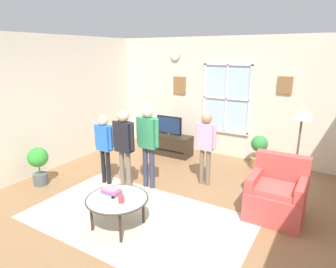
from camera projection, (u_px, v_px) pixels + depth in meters
name	position (u px, v px, depth m)	size (l,w,h in m)	color
ground_plane	(151.00, 215.00, 4.27)	(6.05, 6.61, 0.02)	olive
back_wall	(227.00, 98.00, 6.43)	(5.45, 0.17, 2.64)	beige
side_wall_left	(23.00, 108.00, 5.28)	(0.12, 6.01, 2.64)	beige
area_rug	(137.00, 218.00, 4.16)	(3.17, 1.82, 0.01)	#C6B29E
tv_stand	(169.00, 144.00, 6.73)	(1.07, 0.42, 0.47)	#2D2319
television	(169.00, 125.00, 6.60)	(0.62, 0.08, 0.43)	#4C4C4C
armchair	(277.00, 195.00, 4.16)	(0.76, 0.74, 0.87)	#D14C47
coffee_table	(117.00, 200.00, 3.86)	(0.84, 0.84, 0.44)	#99B2B7
book_stack	(111.00, 191.00, 3.95)	(0.25, 0.16, 0.09)	#7AB0B7
cup	(121.00, 199.00, 3.73)	(0.08, 0.08, 0.10)	#BF3F3F
remote_near_books	(114.00, 195.00, 3.90)	(0.04, 0.14, 0.02)	black
person_black_shirt	(124.00, 141.00, 4.79)	(0.42, 0.19, 1.40)	#726656
person_green_shirt	(148.00, 138.00, 4.89)	(0.44, 0.20, 1.46)	#333851
person_blue_shirt	(104.00, 142.00, 5.07)	(0.38, 0.17, 1.26)	black
person_pink_shirt	(206.00, 141.00, 5.03)	(0.39, 0.18, 1.31)	#726656
potted_plant_by_window	(259.00, 151.00, 5.88)	(0.33, 0.33, 0.69)	#9E6B4C
potted_plant_corner	(38.00, 162.00, 5.12)	(0.35, 0.35, 0.70)	#4C565B
floor_lamp	(301.00, 122.00, 4.24)	(0.32, 0.32, 1.58)	black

